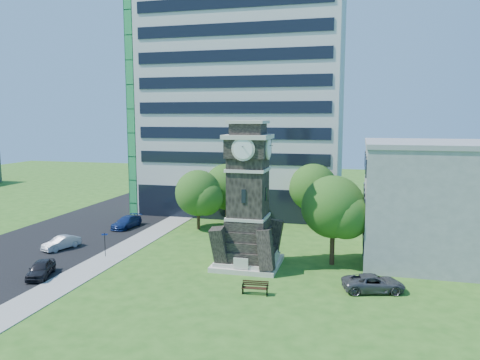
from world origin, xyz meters
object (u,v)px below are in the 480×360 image
(car_street_south, at_px, (41,269))
(car_street_north, at_px, (126,222))
(car_street_mid, at_px, (61,243))
(car_east_lot, at_px, (373,283))
(clock_tower, at_px, (248,204))
(park_bench, at_px, (255,287))
(street_sign, at_px, (105,242))

(car_street_south, bearing_deg, car_street_north, 74.48)
(car_street_mid, height_order, car_east_lot, car_east_lot)
(car_street_north, bearing_deg, car_street_south, -79.29)
(clock_tower, height_order, car_east_lot, clock_tower)
(clock_tower, xyz_separation_m, car_street_south, (-15.13, -6.87, -4.64))
(car_east_lot, bearing_deg, clock_tower, 55.53)
(park_bench, height_order, street_sign, street_sign)
(car_street_north, relative_size, park_bench, 2.38)
(car_street_mid, xyz_separation_m, street_sign, (5.40, -1.25, 0.78))
(car_street_mid, distance_m, park_bench, 21.44)
(car_street_mid, relative_size, street_sign, 1.66)
(clock_tower, relative_size, car_east_lot, 2.75)
(car_street_mid, height_order, car_street_north, car_street_north)
(clock_tower, bearing_deg, street_sign, -176.10)
(car_street_mid, height_order, street_sign, street_sign)
(car_street_north, distance_m, park_bench, 24.49)
(street_sign, bearing_deg, car_street_mid, 142.98)
(park_bench, relative_size, street_sign, 0.85)
(park_bench, distance_m, street_sign, 15.95)
(car_street_north, height_order, park_bench, car_street_north)
(car_east_lot, relative_size, park_bench, 2.38)
(clock_tower, xyz_separation_m, car_east_lot, (10.17, -3.62, -4.66))
(car_street_north, bearing_deg, clock_tower, -24.65)
(clock_tower, distance_m, street_sign, 13.58)
(car_east_lot, bearing_deg, street_sign, 68.38)
(clock_tower, xyz_separation_m, car_street_north, (-16.52, 9.77, -4.63))
(street_sign, bearing_deg, clock_tower, -20.05)
(car_street_south, distance_m, park_bench, 17.16)
(car_street_south, height_order, park_bench, car_street_south)
(park_bench, bearing_deg, car_east_lot, 12.75)
(car_street_north, xyz_separation_m, car_east_lot, (26.69, -13.39, -0.03))
(car_east_lot, distance_m, park_bench, 8.57)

